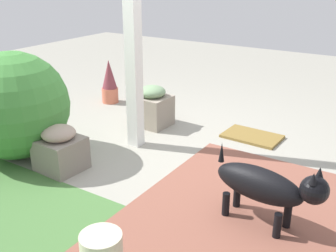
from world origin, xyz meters
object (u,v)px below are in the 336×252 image
(porch_pillar, at_px, (133,26))
(round_shrub, at_px, (15,106))
(stone_planter_nearest, at_px, (152,107))
(doormat, at_px, (252,136))
(stone_planter_mid, at_px, (60,149))
(terracotta_pot_spiky, at_px, (109,82))
(dog, at_px, (266,186))

(porch_pillar, bearing_deg, round_shrub, 45.10)
(stone_planter_nearest, distance_m, round_shrub, 1.57)
(doormat, bearing_deg, round_shrub, 42.90)
(stone_planter_nearest, relative_size, stone_planter_mid, 1.12)
(stone_planter_mid, relative_size, doormat, 0.70)
(stone_planter_nearest, bearing_deg, doormat, -166.65)
(porch_pillar, distance_m, terracotta_pot_spiky, 1.81)
(porch_pillar, height_order, stone_planter_nearest, porch_pillar)
(round_shrub, bearing_deg, terracotta_pot_spiky, -78.81)
(porch_pillar, relative_size, stone_planter_nearest, 5.11)
(dog, relative_size, doormat, 1.36)
(stone_planter_mid, height_order, dog, dog)
(porch_pillar, relative_size, round_shrub, 2.37)
(stone_planter_nearest, distance_m, doormat, 1.21)
(stone_planter_mid, xyz_separation_m, doormat, (-1.22, -1.67, -0.19))
(stone_planter_nearest, distance_m, stone_planter_mid, 1.40)
(stone_planter_nearest, distance_m, terracotta_pot_spiky, 1.08)
(porch_pillar, relative_size, stone_planter_mid, 5.71)
(porch_pillar, distance_m, doormat, 1.78)
(terracotta_pot_spiky, bearing_deg, doormat, 176.59)
(stone_planter_nearest, height_order, round_shrub, round_shrub)
(dog, bearing_deg, doormat, -65.90)
(stone_planter_mid, bearing_deg, terracotta_pot_spiky, -62.65)
(stone_planter_nearest, xyz_separation_m, stone_planter_mid, (0.07, 1.40, -0.03))
(porch_pillar, height_order, round_shrub, porch_pillar)
(terracotta_pot_spiky, height_order, doormat, terracotta_pot_spiky)
(stone_planter_mid, bearing_deg, stone_planter_nearest, -92.73)
(porch_pillar, bearing_deg, terracotta_pot_spiky, -39.52)
(porch_pillar, distance_m, round_shrub, 1.37)
(stone_planter_mid, bearing_deg, dog, -175.24)
(round_shrub, bearing_deg, stone_planter_mid, 179.98)
(round_shrub, relative_size, dog, 1.25)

